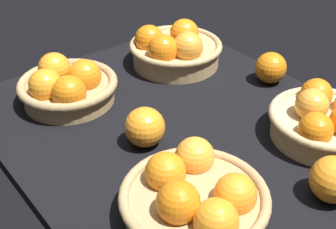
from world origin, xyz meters
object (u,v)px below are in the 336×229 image
(loose_orange_side_gap, at_px, (333,179))
(basket_near_left, at_px, (67,86))
(loose_orange_front_gap, at_px, (270,67))
(loose_orange_back_gap, at_px, (145,127))
(basket_far_right, at_px, (325,120))
(basket_near_right, at_px, (195,198))
(basket_far_left, at_px, (174,49))

(loose_orange_side_gap, bearing_deg, basket_near_left, -159.64)
(loose_orange_front_gap, bearing_deg, loose_orange_back_gap, -87.01)
(basket_far_right, xyz_separation_m, loose_orange_front_gap, (-0.23, 0.10, -0.01))
(basket_near_right, distance_m, loose_orange_back_gap, 0.22)
(basket_far_left, relative_size, loose_orange_back_gap, 2.98)
(basket_near_right, bearing_deg, loose_orange_front_gap, 117.58)
(basket_near_right, relative_size, loose_orange_back_gap, 3.04)
(basket_far_left, distance_m, loose_orange_front_gap, 0.25)
(basket_near_right, bearing_deg, loose_orange_back_gap, 166.37)
(basket_far_left, bearing_deg, loose_orange_back_gap, -48.37)
(loose_orange_back_gap, bearing_deg, loose_orange_side_gap, 26.53)
(basket_far_left, xyz_separation_m, loose_orange_side_gap, (0.57, -0.10, -0.01))
(basket_near_right, relative_size, loose_orange_front_gap, 3.21)
(loose_orange_side_gap, bearing_deg, loose_orange_front_gap, 146.28)
(basket_near_left, height_order, loose_orange_back_gap, basket_near_left)
(basket_far_left, bearing_deg, basket_near_right, -35.21)
(loose_orange_back_gap, bearing_deg, basket_far_left, 131.63)
(loose_orange_back_gap, distance_m, loose_orange_side_gap, 0.37)
(basket_far_right, xyz_separation_m, loose_orange_side_gap, (0.12, -0.14, -0.00))
(basket_near_right, xyz_separation_m, loose_orange_front_gap, (-0.24, 0.45, -0.00))
(basket_near_right, distance_m, loose_orange_front_gap, 0.51)
(basket_far_left, height_order, basket_near_right, basket_far_left)
(basket_near_left, xyz_separation_m, loose_orange_side_gap, (0.57, 0.21, -0.00))
(basket_far_left, relative_size, basket_near_left, 1.07)
(basket_far_left, bearing_deg, basket_far_right, 4.71)
(loose_orange_back_gap, bearing_deg, basket_near_left, -168.86)
(basket_far_left, distance_m, loose_orange_side_gap, 0.58)
(basket_near_left, bearing_deg, basket_far_left, 88.99)
(loose_orange_back_gap, height_order, loose_orange_side_gap, same)
(loose_orange_side_gap, bearing_deg, basket_far_right, 130.29)
(basket_far_left, height_order, loose_orange_back_gap, basket_far_left)
(basket_near_right, bearing_deg, basket_far_right, 90.45)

